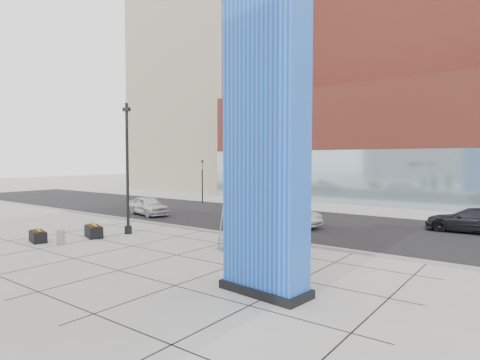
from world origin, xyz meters
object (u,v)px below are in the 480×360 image
Objects in this scene: public_art_sculpture at (235,226)px; concrete_bollard at (61,237)px; lamp_post at (128,181)px; car_white_west at (148,206)px; blue_pylon at (266,146)px; car_silver_mid at (286,215)px; overhead_street_sign at (239,177)px.

concrete_bollard is at bearing -133.24° from public_art_sculpture.
lamp_post is 7.80m from car_white_west.
concrete_bollard is at bearing -173.80° from blue_pylon.
public_art_sculpture is 1.10× the size of car_white_west.
lamp_post is 1.65× the size of car_silver_mid.
car_white_west is at bearing 116.12° from concrete_bollard.
concrete_bollard is at bearing -126.11° from overhead_street_sign.
public_art_sculpture is at bearing -49.35° from overhead_street_sign.
car_silver_mid is (10.74, 1.79, 0.04)m from car_white_west.
overhead_street_sign is at bearing 47.22° from concrete_bollard.
blue_pylon is 2.51× the size of overhead_street_sign.
lamp_post is 1.79× the size of car_white_west.
car_white_west reaches higher than concrete_bollard.
overhead_street_sign is at bearing 138.44° from blue_pylon.
car_silver_mid is at bearing -68.24° from car_white_west.
car_white_west is at bearing 171.49° from overhead_street_sign.
blue_pylon reaches higher than concrete_bollard.
lamp_post reaches higher than car_silver_mid.
blue_pylon is 13.28× the size of concrete_bollard.
blue_pylon is 2.15× the size of car_silver_mid.
public_art_sculpture is at bearing 26.73° from concrete_bollard.
blue_pylon is 2.13× the size of public_art_sculpture.
lamp_post is 4.57m from concrete_bollard.
concrete_bollard is 0.19× the size of overhead_street_sign.
public_art_sculpture is 1.18× the size of overhead_street_sign.
concrete_bollard is at bearing -141.57° from car_white_west.
public_art_sculpture is (-4.14, 3.85, -3.41)m from blue_pylon.
public_art_sculpture is 1.01× the size of car_silver_mid.
public_art_sculpture is 3.74m from overhead_street_sign.
overhead_street_sign is 0.93× the size of car_white_west.
lamp_post is at bearing 146.44° from car_silver_mid.
blue_pylon reaches higher than public_art_sculpture.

